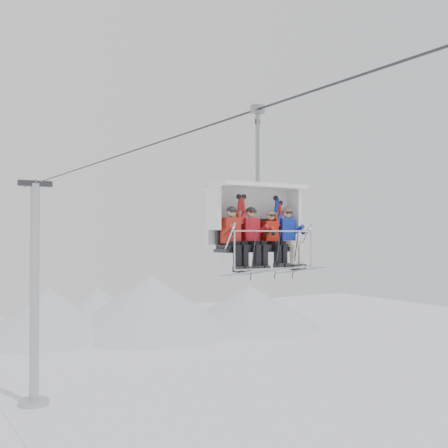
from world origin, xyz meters
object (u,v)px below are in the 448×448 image
skier_center_right (273,237)px  skier_far_right (289,236)px  lift_tower_right (34,308)px  chairlift_carrier (255,217)px  skier_far_left (233,236)px  skier_center_left (253,236)px

skier_center_right → skier_far_right: 0.50m
skier_far_right → lift_tower_right: bearing=92.0°
lift_tower_right → chairlift_carrier: (0.00, -23.45, 4.90)m
skier_far_left → skier_far_right: bearing=0.0°
lift_tower_right → skier_center_right: (0.32, -23.77, 4.39)m
chairlift_carrier → skier_far_right: (0.82, -0.30, -0.47)m
lift_tower_right → skier_center_left: size_ratio=7.99×
skier_center_left → skier_far_right: size_ratio=1.00×
skier_far_left → skier_far_right: size_ratio=1.00×
lift_tower_right → skier_center_right: 24.17m
chairlift_carrier → skier_far_right: size_ratio=2.36×
skier_center_left → skier_center_right: skier_center_left is taller
skier_center_left → skier_far_right: (1.08, 0.00, 0.00)m
skier_center_right → skier_far_right: bearing=1.4°
lift_tower_right → skier_center_left: (-0.26, -23.76, 4.43)m
chairlift_carrier → skier_center_left: size_ratio=2.36×
skier_far_left → skier_center_left: same height
skier_far_left → lift_tower_right: bearing=88.0°
lift_tower_right → skier_center_right: bearing=-89.2°
chairlift_carrier → skier_center_right: chairlift_carrier is taller
skier_center_left → skier_far_right: bearing=0.0°
lift_tower_right → skier_far_left: size_ratio=7.99×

